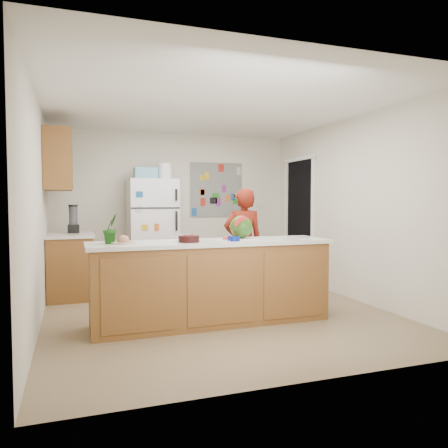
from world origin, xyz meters
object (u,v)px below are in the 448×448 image
object	(u,v)px
refrigerator	(152,233)
person	(243,243)
watermelon	(241,227)
cherry_bowl	(189,239)

from	to	relation	value
refrigerator	person	bearing A→B (deg)	-50.06
person	watermelon	xyz separation A→B (m)	(-0.44, -1.03, 0.30)
person	cherry_bowl	world-z (taller)	person
person	watermelon	size ratio (longest dim) A/B	5.89
refrigerator	cherry_bowl	bearing A→B (deg)	-90.76
watermelon	cherry_bowl	world-z (taller)	watermelon
refrigerator	cherry_bowl	xyz separation A→B (m)	(-0.03, -2.46, 0.11)
person	cherry_bowl	bearing A→B (deg)	52.94
watermelon	cherry_bowl	bearing A→B (deg)	-166.31
watermelon	cherry_bowl	distance (m)	0.69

